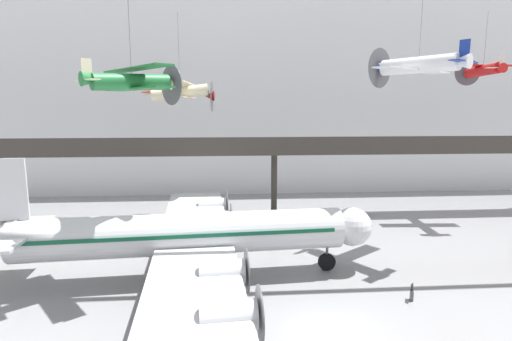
% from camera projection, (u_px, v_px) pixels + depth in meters
% --- Properties ---
extents(ground_plane, '(260.00, 260.00, 0.00)m').
position_uv_depth(ground_plane, '(329.00, 337.00, 21.53)').
color(ground_plane, gray).
extents(hangar_back_wall, '(140.00, 3.00, 27.20)m').
position_uv_depth(hangar_back_wall, '(265.00, 97.00, 56.41)').
color(hangar_back_wall, silver).
rests_on(hangar_back_wall, ground).
extents(mezzanine_walkway, '(110.00, 3.20, 9.08)m').
position_uv_depth(mezzanine_walkway, '(275.00, 151.00, 44.59)').
color(mezzanine_walkway, '#38332D').
rests_on(mezzanine_walkway, ground).
extents(airliner_silver_main, '(28.75, 32.60, 9.00)m').
position_uv_depth(airliner_silver_main, '(182.00, 235.00, 28.38)').
color(airliner_silver_main, silver).
rests_on(airliner_silver_main, ground).
extents(suspended_plane_red_highwing, '(8.19, 6.66, 7.26)m').
position_uv_depth(suspended_plane_red_highwing, '(483.00, 70.00, 41.56)').
color(suspended_plane_red_highwing, red).
extents(suspended_plane_green_biplane, '(6.53, 6.99, 9.38)m').
position_uv_depth(suspended_plane_green_biplane, '(132.00, 81.00, 26.07)').
color(suspended_plane_green_biplane, '#1E6B33').
extents(suspended_plane_white_twin, '(8.64, 8.01, 7.96)m').
position_uv_depth(suspended_plane_white_twin, '(419.00, 65.00, 32.03)').
color(suspended_plane_white_twin, silver).
extents(suspended_plane_cream_biplane, '(7.41, 9.06, 10.02)m').
position_uv_depth(suspended_plane_cream_biplane, '(180.00, 92.00, 41.73)').
color(suspended_plane_cream_biplane, beige).
extents(info_sign_pedestal, '(0.26, 0.76, 1.24)m').
position_uv_depth(info_sign_pedestal, '(412.00, 294.00, 25.60)').
color(info_sign_pedestal, '#4C4C51').
rests_on(info_sign_pedestal, ground).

